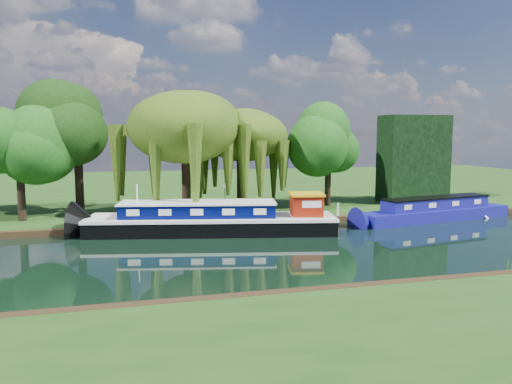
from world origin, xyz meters
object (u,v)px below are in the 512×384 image
object	(u,v)px
dutch_barge	(214,220)
white_cruiser	(478,217)
narrowboat	(435,211)
red_dinghy	(134,235)

from	to	relation	value
dutch_barge	white_cruiser	xyz separation A→B (m)	(21.97, 0.75, -0.88)
dutch_barge	narrowboat	size ratio (longest dim) A/B	1.24
narrowboat	white_cruiser	world-z (taller)	narrowboat
dutch_barge	white_cruiser	distance (m)	22.01
narrowboat	red_dinghy	xyz separation A→B (m)	(-23.14, 0.08, -0.71)
red_dinghy	dutch_barge	bearing A→B (deg)	-90.45
dutch_barge	red_dinghy	bearing A→B (deg)	-174.85
white_cruiser	narrowboat	bearing A→B (deg)	81.41
dutch_barge	red_dinghy	distance (m)	5.46
dutch_barge	narrowboat	world-z (taller)	dutch_barge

